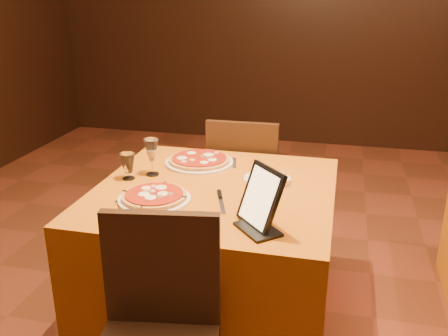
% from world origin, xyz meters
% --- Properties ---
extents(wall_back, '(6.00, 0.01, 2.80)m').
position_xyz_m(wall_back, '(0.00, 3.50, 1.40)').
color(wall_back, black).
rests_on(wall_back, floor).
extents(main_table, '(1.10, 1.10, 0.75)m').
position_xyz_m(main_table, '(-0.42, 0.22, 0.38)').
color(main_table, '#B0590B').
rests_on(main_table, floor).
extents(chair_main_far, '(0.40, 0.40, 0.91)m').
position_xyz_m(chair_main_far, '(-0.42, 1.01, 0.46)').
color(chair_main_far, black).
rests_on(chair_main_far, floor).
extents(pizza_near, '(0.32, 0.32, 0.03)m').
position_xyz_m(pizza_near, '(-0.64, 0.01, 0.77)').
color(pizza_near, white).
rests_on(pizza_near, main_table).
extents(pizza_far, '(0.36, 0.36, 0.03)m').
position_xyz_m(pizza_far, '(-0.58, 0.52, 0.77)').
color(pizza_far, white).
rests_on(pizza_far, main_table).
extents(cutlet_dish, '(0.23, 0.23, 0.03)m').
position_xyz_m(cutlet_dish, '(-0.19, 0.36, 0.76)').
color(cutlet_dish, white).
rests_on(cutlet_dish, main_table).
extents(wine_glass, '(0.09, 0.09, 0.19)m').
position_xyz_m(wine_glass, '(-0.76, 0.31, 0.84)').
color(wine_glass, '#D0BA76').
rests_on(wine_glass, main_table).
extents(water_glass, '(0.08, 0.08, 0.13)m').
position_xyz_m(water_glass, '(-0.86, 0.23, 0.81)').
color(water_glass, white).
rests_on(water_glass, main_table).
extents(tablet, '(0.21, 0.22, 0.24)m').
position_xyz_m(tablet, '(-0.15, -0.12, 0.87)').
color(tablet, black).
rests_on(tablet, main_table).
extents(knife, '(0.09, 0.22, 0.01)m').
position_xyz_m(knife, '(-0.35, 0.05, 0.75)').
color(knife, silver).
rests_on(knife, main_table).
extents(fork_near, '(0.08, 0.16, 0.01)m').
position_xyz_m(fork_near, '(-0.76, 0.02, 0.75)').
color(fork_near, '#B5B4BB').
rests_on(fork_near, main_table).
extents(fork_far, '(0.05, 0.16, 0.01)m').
position_xyz_m(fork_far, '(-0.40, 0.57, 0.75)').
color(fork_far, '#BBBAC2').
rests_on(fork_far, main_table).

